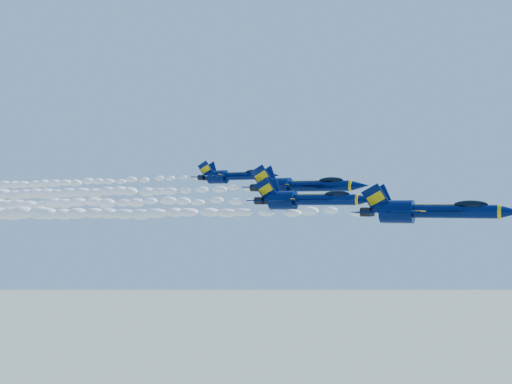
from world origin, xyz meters
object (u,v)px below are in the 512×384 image
at_px(jet_lead, 428,211).
at_px(jet_second, 306,199).
at_px(jet_fourth, 233,176).
at_px(jet_third, 301,186).

relative_size(jet_lead, jet_second, 1.04).
relative_size(jet_lead, jet_fourth, 1.12).
height_order(jet_second, jet_fourth, jet_fourth).
bearing_deg(jet_fourth, jet_second, -38.48).
bearing_deg(jet_fourth, jet_third, -24.64).
bearing_deg(jet_second, jet_third, 116.58).
distance_m(jet_second, jet_fourth, 24.75).
distance_m(jet_lead, jet_third, 24.33).
relative_size(jet_second, jet_third, 0.90).
bearing_deg(jet_third, jet_fourth, 155.36).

